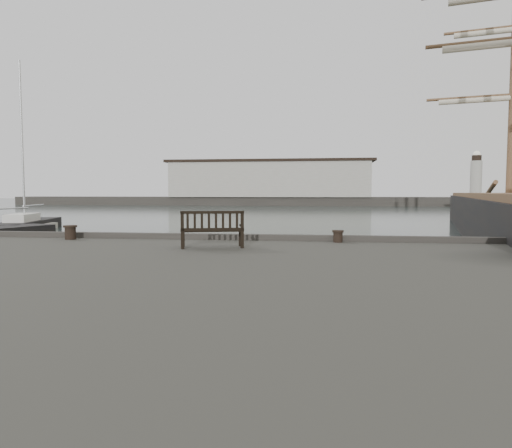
# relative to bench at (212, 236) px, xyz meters

# --- Properties ---
(ground) EXTENTS (400.00, 400.00, 0.00)m
(ground) POSITION_rel_bench_xyz_m (-0.32, 2.34, -1.88)
(ground) COLOR black
(ground) RESTS_ON ground
(breakwater) EXTENTS (140.00, 9.50, 12.20)m
(breakwater) POSITION_rel_bench_xyz_m (-4.88, 94.34, 2.42)
(breakwater) COLOR #383530
(breakwater) RESTS_ON ground
(bench) EXTENTS (1.82, 1.02, 0.99)m
(bench) POSITION_rel_bench_xyz_m (0.00, 0.00, 0.00)
(bench) COLOR black
(bench) RESTS_ON quay
(bollard_left) EXTENTS (0.58, 0.58, 0.46)m
(bollard_left) POSITION_rel_bench_xyz_m (-5.10, 1.58, -0.09)
(bollard_left) COLOR black
(bollard_left) RESTS_ON quay
(bollard_right) EXTENTS (0.45, 0.45, 0.37)m
(bollard_right) POSITION_rel_bench_xyz_m (3.52, 1.84, -0.13)
(bollard_right) COLOR black
(bollard_right) RESTS_ON quay
(yacht_b) EXTENTS (5.03, 10.89, 13.99)m
(yacht_b) POSITION_rel_bench_xyz_m (-20.43, 21.81, -1.63)
(yacht_b) COLOR black
(yacht_b) RESTS_ON ground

